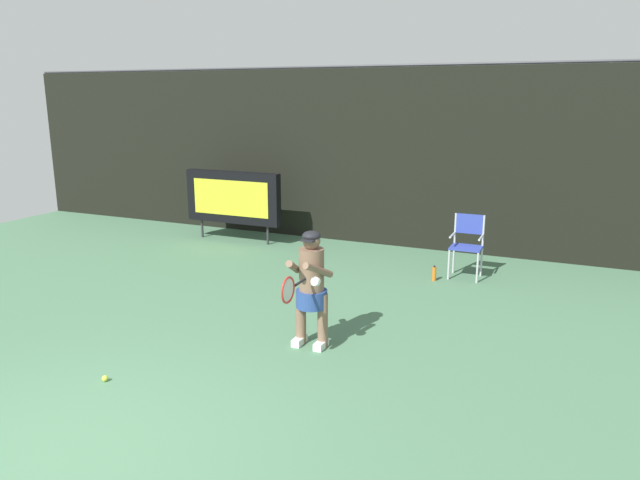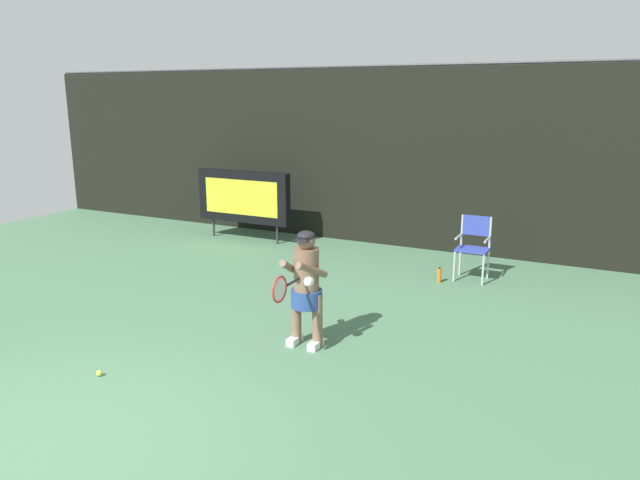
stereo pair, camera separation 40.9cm
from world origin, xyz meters
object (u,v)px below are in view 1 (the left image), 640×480
(tennis_racket, at_px, (289,289))
(tennis_ball_loose, at_px, (105,378))
(scoreboard, at_px, (233,197))
(tennis_player, at_px, (311,284))
(water_bottle, at_px, (434,274))
(umpire_chair, at_px, (467,242))

(tennis_racket, height_order, tennis_ball_loose, tennis_racket)
(scoreboard, bearing_deg, tennis_player, -48.51)
(tennis_ball_loose, bearing_deg, tennis_player, 47.22)
(scoreboard, height_order, tennis_player, scoreboard)
(tennis_racket, bearing_deg, water_bottle, 76.91)
(umpire_chair, height_order, tennis_ball_loose, umpire_chair)
(scoreboard, relative_size, umpire_chair, 2.04)
(scoreboard, relative_size, tennis_ball_loose, 32.35)
(water_bottle, xyz_separation_m, tennis_player, (-0.79, -3.26, 0.68))
(umpire_chair, distance_m, tennis_player, 3.91)
(umpire_chair, bearing_deg, tennis_player, -108.41)
(umpire_chair, relative_size, tennis_player, 0.73)
(water_bottle, bearing_deg, umpire_chair, 45.34)
(water_bottle, height_order, tennis_racket, tennis_racket)
(scoreboard, distance_m, tennis_ball_loose, 6.56)
(umpire_chair, relative_size, water_bottle, 4.08)
(scoreboard, xyz_separation_m, umpire_chair, (5.06, -0.62, -0.33))
(umpire_chair, height_order, tennis_racket, tennis_racket)
(scoreboard, xyz_separation_m, tennis_ball_loose, (2.15, -6.13, -0.91))
(umpire_chair, xyz_separation_m, tennis_player, (-1.23, -3.71, 0.18))
(water_bottle, xyz_separation_m, tennis_racket, (-0.76, -3.93, 0.82))
(tennis_player, bearing_deg, water_bottle, 76.35)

